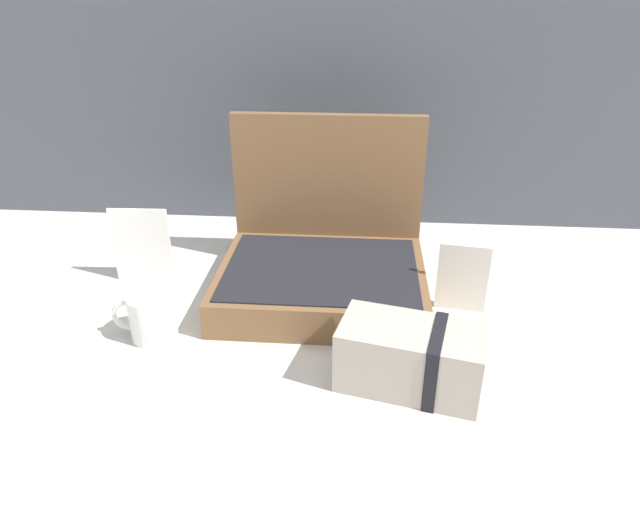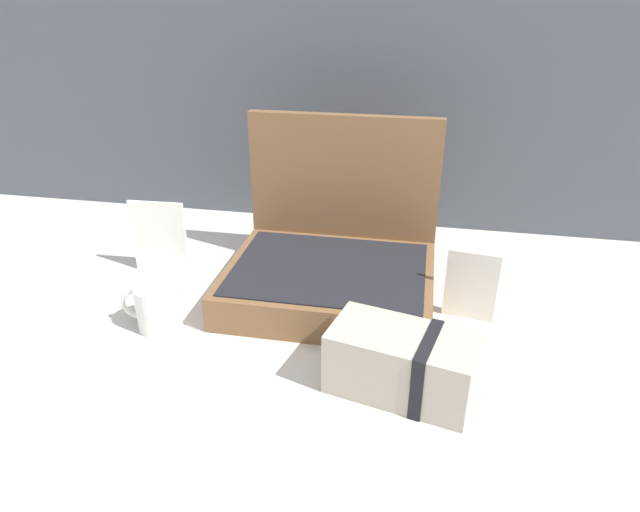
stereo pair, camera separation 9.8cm
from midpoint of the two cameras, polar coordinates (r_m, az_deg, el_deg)
ground_plane at (r=1.08m, az=-2.13°, el=-7.71°), size 6.00×6.00×0.00m
open_suitcase at (r=1.19m, az=-2.03°, el=-0.36°), size 0.42×0.36×0.35m
cream_toiletry_bag at (r=0.93m, az=6.38°, el=-10.31°), size 0.25×0.17×0.11m
coffee_mug at (r=1.10m, az=-19.31°, el=-5.91°), size 0.12×0.08×0.09m
info_card_left at (r=1.14m, az=11.94°, el=-2.30°), size 0.10×0.02×0.14m
poster_card_right at (r=1.30m, az=-19.80°, el=1.00°), size 0.13×0.01×0.17m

